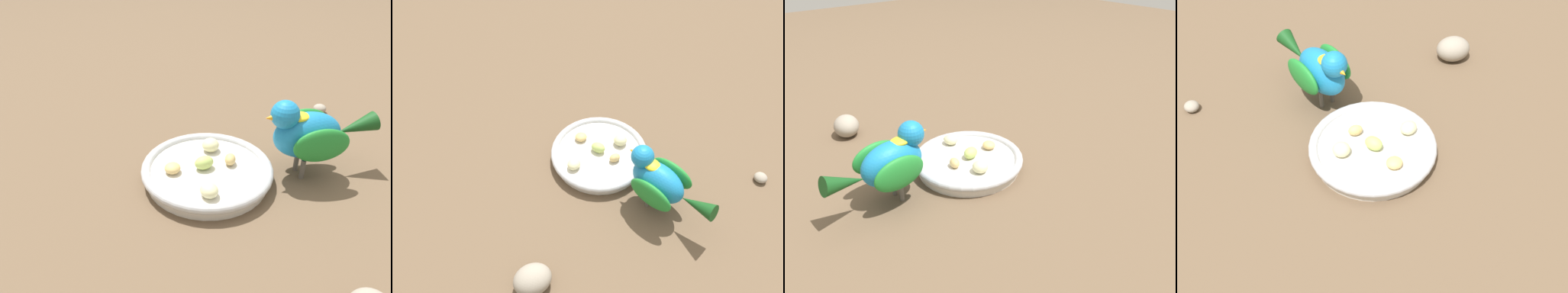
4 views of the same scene
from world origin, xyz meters
The scene contains 9 objects.
ground_plane centered at (0.00, 0.00, 0.00)m, with size 4.00×4.00×0.00m, color brown.
feeding_bowl centered at (0.01, 0.03, 0.02)m, with size 0.22×0.22×0.03m.
apple_piece_0 centered at (0.01, 0.02, 0.03)m, with size 0.03×0.02×0.02m, color #B2CC66.
apple_piece_1 centered at (0.08, 0.02, 0.03)m, with size 0.03×0.03×0.02m, color beige.
apple_piece_2 centered at (-0.05, 0.04, 0.03)m, with size 0.03×0.03×0.02m, color beige.
apple_piece_3 centered at (0.01, -0.03, 0.03)m, with size 0.03×0.03×0.02m, color tan.
apple_piece_4 centered at (0.00, 0.07, 0.03)m, with size 0.03×0.02×0.02m, color tan.
parrot centered at (0.01, 0.20, 0.08)m, with size 0.10×0.20×0.14m.
rock_large centered at (0.30, 0.16, 0.02)m, with size 0.07×0.06×0.05m, color gray.
Camera 3 is at (-0.50, 0.43, 0.42)m, focal length 34.78 mm.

